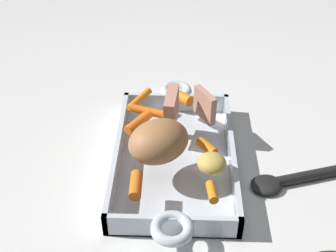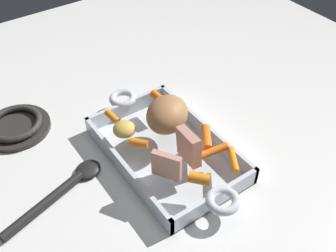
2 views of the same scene
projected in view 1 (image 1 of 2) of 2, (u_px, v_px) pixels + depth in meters
ground_plane at (174, 164)px, 0.87m from camera, size 1.66×1.66×0.00m
roasting_dish at (175, 157)px, 0.86m from camera, size 0.45×0.22×0.05m
pork_roast at (159, 141)px, 0.79m from camera, size 0.14×0.14×0.07m
roast_slice_outer at (205, 105)px, 0.88m from camera, size 0.06×0.04×0.06m
roast_slice_thick at (171, 107)px, 0.87m from camera, size 0.08×0.03×0.07m
baby_carrot_northeast at (207, 147)px, 0.82m from camera, size 0.04×0.04×0.02m
baby_carrot_northwest at (139, 99)px, 0.94m from camera, size 0.07×0.05×0.02m
baby_carrot_southeast at (212, 192)px, 0.73m from camera, size 0.04×0.02×0.02m
baby_carrot_short at (139, 122)px, 0.88m from camera, size 0.07×0.05×0.02m
baby_carrot_long at (136, 185)px, 0.74m from camera, size 0.05×0.02×0.02m
baby_carrot_center_left at (183, 98)px, 0.94m from camera, size 0.05×0.05×0.03m
baby_carrot_southwest at (147, 111)px, 0.91m from camera, size 0.03×0.07×0.02m
potato_golden_small at (212, 163)px, 0.77m from camera, size 0.06×0.06×0.03m
serving_spoon at (303, 177)px, 0.83m from camera, size 0.10×0.25×0.02m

